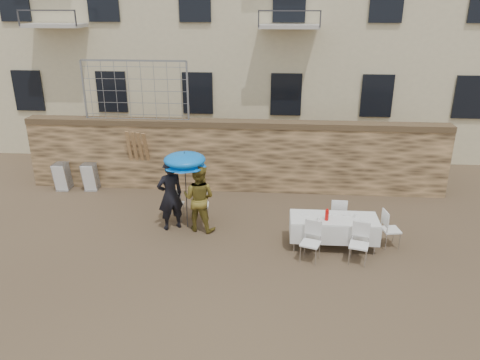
# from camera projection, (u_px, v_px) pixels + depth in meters

# --- Properties ---
(ground) EXTENTS (80.00, 80.00, 0.00)m
(ground) POSITION_uv_depth(u_px,v_px,m) (214.00, 274.00, 10.38)
(ground) COLOR brown
(ground) RESTS_ON ground
(stone_wall) EXTENTS (13.00, 0.50, 2.20)m
(stone_wall) POSITION_uv_depth(u_px,v_px,m) (234.00, 156.00, 14.63)
(stone_wall) COLOR olive
(stone_wall) RESTS_ON ground
(chain_link_fence) EXTENTS (3.20, 0.06, 1.80)m
(chain_link_fence) POSITION_uv_depth(u_px,v_px,m) (135.00, 91.00, 14.13)
(chain_link_fence) COLOR gray
(chain_link_fence) RESTS_ON stone_wall
(man_suit) EXTENTS (0.83, 0.76, 1.89)m
(man_suit) POSITION_uv_depth(u_px,v_px,m) (170.00, 195.00, 12.12)
(man_suit) COLOR black
(man_suit) RESTS_ON ground
(woman_dress) EXTENTS (1.00, 0.86, 1.78)m
(woman_dress) POSITION_uv_depth(u_px,v_px,m) (199.00, 198.00, 12.08)
(woman_dress) COLOR olive
(woman_dress) RESTS_ON ground
(umbrella) EXTENTS (1.12, 1.12, 1.95)m
(umbrella) POSITION_uv_depth(u_px,v_px,m) (185.00, 162.00, 11.86)
(umbrella) COLOR #3F3F44
(umbrella) RESTS_ON ground
(couple_chair_left) EXTENTS (0.49, 0.49, 0.96)m
(couple_chair_left) POSITION_uv_depth(u_px,v_px,m) (176.00, 203.00, 12.80)
(couple_chair_left) COLOR white
(couple_chair_left) RESTS_ON ground
(couple_chair_right) EXTENTS (0.52, 0.52, 0.96)m
(couple_chair_right) POSITION_uv_depth(u_px,v_px,m) (201.00, 204.00, 12.75)
(couple_chair_right) COLOR white
(couple_chair_right) RESTS_ON ground
(banquet_table) EXTENTS (2.10, 0.85, 0.78)m
(banquet_table) POSITION_uv_depth(u_px,v_px,m) (334.00, 219.00, 11.29)
(banquet_table) COLOR white
(banquet_table) RESTS_ON ground
(soda_bottle) EXTENTS (0.09, 0.09, 0.26)m
(soda_bottle) POSITION_uv_depth(u_px,v_px,m) (327.00, 215.00, 11.11)
(soda_bottle) COLOR red
(soda_bottle) RESTS_ON banquet_table
(table_chair_front_left) EXTENTS (0.61, 0.61, 0.96)m
(table_chair_front_left) POSITION_uv_depth(u_px,v_px,m) (310.00, 242.00, 10.73)
(table_chair_front_left) COLOR white
(table_chair_front_left) RESTS_ON ground
(table_chair_front_right) EXTENTS (0.59, 0.59, 0.96)m
(table_chair_front_right) POSITION_uv_depth(u_px,v_px,m) (359.00, 244.00, 10.65)
(table_chair_front_right) COLOR white
(table_chair_front_right) RESTS_ON ground
(table_chair_back) EXTENTS (0.50, 0.50, 0.96)m
(table_chair_back) POSITION_uv_depth(u_px,v_px,m) (338.00, 215.00, 12.11)
(table_chair_back) COLOR white
(table_chair_back) RESTS_ON ground
(table_chair_side) EXTENTS (0.56, 0.56, 0.96)m
(table_chair_side) POSITION_uv_depth(u_px,v_px,m) (391.00, 229.00, 11.37)
(table_chair_side) COLOR white
(table_chair_side) RESTS_ON ground
(chair_stack_left) EXTENTS (0.46, 0.55, 0.92)m
(chair_stack_left) POSITION_uv_depth(u_px,v_px,m) (65.00, 174.00, 14.97)
(chair_stack_left) COLOR white
(chair_stack_left) RESTS_ON ground
(chair_stack_right) EXTENTS (0.46, 0.47, 0.92)m
(chair_stack_right) POSITION_uv_depth(u_px,v_px,m) (92.00, 175.00, 14.90)
(chair_stack_right) COLOR white
(chair_stack_right) RESTS_ON ground
(wood_planks) EXTENTS (0.70, 0.20, 2.00)m
(wood_planks) POSITION_uv_depth(u_px,v_px,m) (141.00, 159.00, 14.65)
(wood_planks) COLOR #A37749
(wood_planks) RESTS_ON ground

